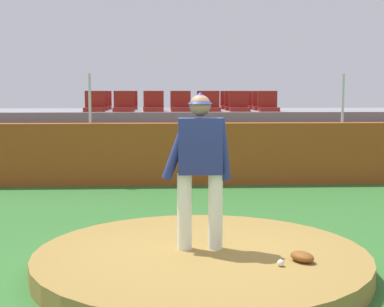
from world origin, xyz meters
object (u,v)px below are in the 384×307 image
object	(u,v)px
pitcher	(200,159)
stadium_chair_0	(94,105)
fielding_glove	(302,257)
stadium_chair_12	(234,104)
stadium_chair_15	(129,104)
stadium_chair_8	(125,104)
baseball	(281,263)
stadium_chair_18	(206,104)
stadium_chair_13	(262,104)
stadium_chair_14	(102,104)
stadium_chair_6	(268,105)
stadium_chair_19	(229,103)
stadium_chair_10	(182,104)
stadium_chair_20	(256,103)
stadium_chair_16	(153,104)
stadium_chair_4	(210,105)
stadium_chair_9	(153,104)
stadium_chair_5	(239,105)
stadium_chair_17	(179,104)
stadium_chair_2	(154,105)
stadium_chair_11	(207,104)
stadium_chair_1	(123,105)
stadium_chair_7	(98,104)
stadium_chair_3	(181,105)

from	to	relation	value
pitcher	stadium_chair_0	distance (m)	7.59
fielding_glove	stadium_chair_12	world-z (taller)	stadium_chair_12
stadium_chair_15	stadium_chair_8	bearing A→B (deg)	88.41
baseball	stadium_chair_18	distance (m)	9.87
stadium_chair_13	stadium_chair_14	world-z (taller)	same
stadium_chair_6	stadium_chair_19	distance (m)	1.96
stadium_chair_10	stadium_chair_20	xyz separation A→B (m)	(2.09, 0.88, 0.00)
stadium_chair_8	stadium_chair_16	xyz separation A→B (m)	(0.70, 0.93, 0.00)
stadium_chair_4	stadium_chair_9	xyz separation A→B (m)	(-1.41, 0.90, 0.00)
stadium_chair_5	stadium_chair_16	world-z (taller)	same
stadium_chair_17	stadium_chair_20	size ratio (longest dim) A/B	1.00
stadium_chair_6	stadium_chair_15	world-z (taller)	same
stadium_chair_5	stadium_chair_10	size ratio (longest dim) A/B	1.00
stadium_chair_2	stadium_chair_16	size ratio (longest dim) A/B	1.00
stadium_chair_5	stadium_chair_8	bearing A→B (deg)	-16.94
stadium_chair_17	stadium_chair_19	size ratio (longest dim) A/B	1.00
stadium_chair_4	stadium_chair_11	bearing A→B (deg)	-89.30
stadium_chair_14	stadium_chair_8	bearing A→B (deg)	126.20
stadium_chair_4	stadium_chair_19	xyz separation A→B (m)	(0.69, 1.82, 0.00)
stadium_chair_1	stadium_chair_10	size ratio (longest dim) A/B	1.00
stadium_chair_7	stadium_chair_18	world-z (taller)	same
stadium_chair_9	stadium_chair_20	distance (m)	2.96
baseball	stadium_chair_12	size ratio (longest dim) A/B	0.15
stadium_chair_11	stadium_chair_12	size ratio (longest dim) A/B	1.00
pitcher	baseball	xyz separation A→B (m)	(0.81, -0.70, -1.03)
stadium_chair_2	stadium_chair_14	size ratio (longest dim) A/B	1.00
stadium_chair_4	stadium_chair_8	world-z (taller)	same
stadium_chair_16	stadium_chair_11	bearing A→B (deg)	146.85
stadium_chair_17	stadium_chair_6	bearing A→B (deg)	140.32
stadium_chair_1	stadium_chair_20	size ratio (longest dim) A/B	1.00
stadium_chair_13	stadium_chair_18	size ratio (longest dim) A/B	1.00
stadium_chair_7	stadium_chair_11	size ratio (longest dim) A/B	1.00
stadium_chair_3	stadium_chair_8	world-z (taller)	same
stadium_chair_15	stadium_chair_2	bearing A→B (deg)	111.44
stadium_chair_12	stadium_chair_15	distance (m)	2.93
pitcher	stadium_chair_19	bearing A→B (deg)	81.93
stadium_chair_17	stadium_chair_14	bearing A→B (deg)	-1.09
stadium_chair_10	stadium_chair_19	distance (m)	1.64
stadium_chair_0	stadium_chair_15	xyz separation A→B (m)	(0.71, 1.80, 0.00)
stadium_chair_0	stadium_chair_20	world-z (taller)	same
stadium_chair_9	stadium_chair_4	bearing A→B (deg)	147.40
stadium_chair_3	stadium_chair_9	xyz separation A→B (m)	(-0.70, 0.89, 0.00)
pitcher	fielding_glove	xyz separation A→B (m)	(1.08, -0.55, -1.01)
baseball	stadium_chair_8	bearing A→B (deg)	104.11
stadium_chair_8	stadium_chair_14	distance (m)	1.16
stadium_chair_5	fielding_glove	bearing A→B (deg)	87.51
stadium_chair_8	stadium_chair_11	distance (m)	2.10
stadium_chair_2	stadium_chair_7	xyz separation A→B (m)	(-1.43, 0.91, 0.00)
stadium_chair_9	stadium_chair_15	size ratio (longest dim) A/B	1.00
fielding_glove	stadium_chair_17	size ratio (longest dim) A/B	0.60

